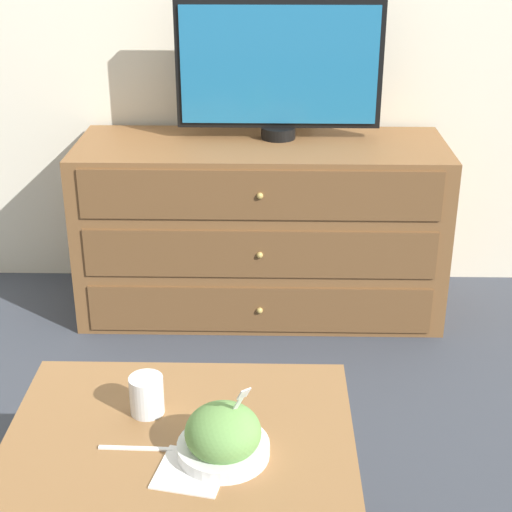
{
  "coord_description": "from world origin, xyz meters",
  "views": [
    {
      "loc": [
        0.14,
        -3.18,
        1.53
      ],
      "look_at": [
        0.1,
        -1.36,
        0.71
      ],
      "focal_mm": 55.0,
      "sensor_mm": 36.0,
      "label": 1
    }
  ],
  "objects": [
    {
      "name": "dresser",
      "position": [
        0.1,
        -0.29,
        0.35
      ],
      "size": [
        1.42,
        0.53,
        0.69
      ],
      "color": "brown",
      "rests_on": "ground_plane"
    },
    {
      "name": "drink_cup",
      "position": [
        -0.15,
        -1.64,
        0.47
      ],
      "size": [
        0.08,
        0.08,
        0.1
      ],
      "color": "white",
      "rests_on": "coffee_table"
    },
    {
      "name": "napkin",
      "position": [
        -0.02,
        -1.85,
        0.43
      ],
      "size": [
        0.17,
        0.17,
        0.0
      ],
      "color": "white",
      "rests_on": "coffee_table"
    },
    {
      "name": "coffee_table",
      "position": [
        -0.06,
        -1.7,
        0.36
      ],
      "size": [
        0.79,
        0.56,
        0.43
      ],
      "color": "olive",
      "rests_on": "ground_plane"
    },
    {
      "name": "takeout_bowl",
      "position": [
        0.04,
        -1.79,
        0.47
      ],
      "size": [
        0.2,
        0.2,
        0.19
      ],
      "color": "silver",
      "rests_on": "coffee_table"
    },
    {
      "name": "ground_plane",
      "position": [
        0.0,
        0.0,
        0.0
      ],
      "size": [
        12.0,
        12.0,
        0.0
      ],
      "primitive_type": "plane",
      "color": "#383D47"
    },
    {
      "name": "knife",
      "position": [
        -0.15,
        -1.78,
        0.43
      ],
      "size": [
        0.17,
        0.01,
        0.01
      ],
      "color": "white",
      "rests_on": "coffee_table"
    },
    {
      "name": "tv",
      "position": [
        0.17,
        -0.21,
        0.97
      ],
      "size": [
        0.78,
        0.13,
        0.52
      ],
      "color": "black",
      "rests_on": "dresser"
    }
  ]
}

